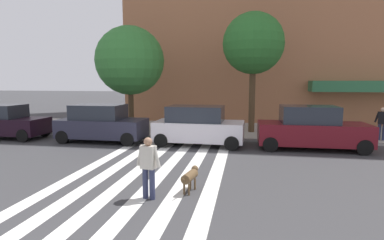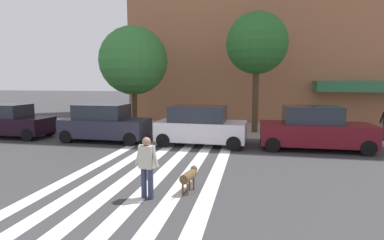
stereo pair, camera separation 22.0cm
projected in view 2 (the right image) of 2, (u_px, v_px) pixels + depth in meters
ground_plane at (106, 175)px, 9.99m from camera, size 160.00×160.00×0.00m
sidewalk_far at (177, 129)px, 19.35m from camera, size 80.00×6.00×0.15m
crosswalk_stripes at (143, 178)px, 9.74m from camera, size 4.95×12.67×0.01m
parked_car_near_curb at (6, 121)px, 16.75m from camera, size 4.88×1.90×1.81m
parked_car_behind_first at (105, 123)px, 15.60m from camera, size 4.35×1.99×1.90m
parked_car_third_in_line at (200, 126)px, 14.63m from camera, size 4.29×2.10×1.89m
parked_car_fourth_in_line at (314, 129)px, 13.61m from camera, size 4.81×1.97×1.97m
street_tree_nearest at (134, 61)px, 17.95m from camera, size 4.02×4.02×6.13m
street_tree_middle at (257, 44)px, 16.98m from camera, size 3.45×3.45×6.76m
pedestrian_dog_walker at (147, 164)px, 7.92m from camera, size 0.71×0.31×1.64m
dog_on_leash at (189, 176)px, 8.48m from camera, size 0.39×1.06×0.65m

